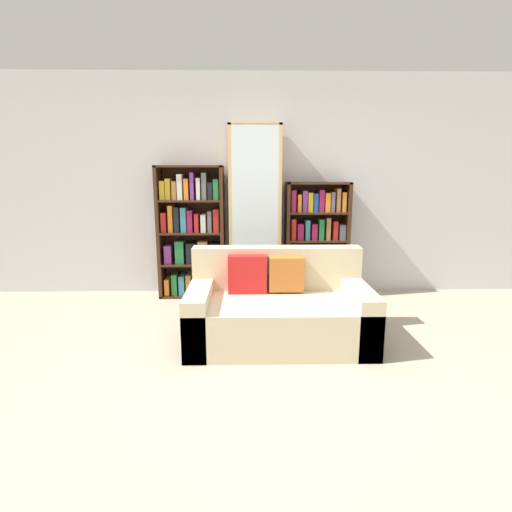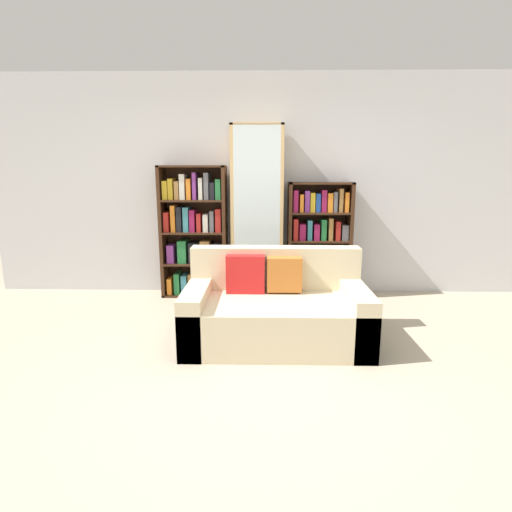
{
  "view_description": "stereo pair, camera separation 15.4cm",
  "coord_description": "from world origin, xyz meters",
  "px_view_note": "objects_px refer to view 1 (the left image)",
  "views": [
    {
      "loc": [
        -0.17,
        -2.76,
        1.52
      ],
      "look_at": [
        -0.09,
        1.37,
        0.65
      ],
      "focal_mm": 28.0,
      "sensor_mm": 36.0,
      "label": 1
    },
    {
      "loc": [
        -0.02,
        -2.76,
        1.52
      ],
      "look_at": [
        -0.09,
        1.37,
        0.65
      ],
      "focal_mm": 28.0,
      "sensor_mm": 36.0,
      "label": 2
    }
  ],
  "objects_px": {
    "bookshelf_right": "(316,241)",
    "bookshelf_left": "(192,235)",
    "display_cabinet": "(255,214)",
    "couch": "(278,310)",
    "wine_bottle": "(300,295)"
  },
  "relations": [
    {
      "from": "bookshelf_right",
      "to": "bookshelf_left",
      "type": "bearing_deg",
      "value": -180.0
    },
    {
      "from": "couch",
      "to": "bookshelf_right",
      "type": "distance_m",
      "value": 1.55
    },
    {
      "from": "display_cabinet",
      "to": "couch",
      "type": "bearing_deg",
      "value": -82.03
    },
    {
      "from": "display_cabinet",
      "to": "bookshelf_right",
      "type": "height_order",
      "value": "display_cabinet"
    },
    {
      "from": "couch",
      "to": "bookshelf_left",
      "type": "bearing_deg",
      "value": 124.96
    },
    {
      "from": "couch",
      "to": "display_cabinet",
      "type": "height_order",
      "value": "display_cabinet"
    },
    {
      "from": "wine_bottle",
      "to": "bookshelf_right",
      "type": "bearing_deg",
      "value": 65.21
    },
    {
      "from": "bookshelf_left",
      "to": "couch",
      "type": "bearing_deg",
      "value": -55.04
    },
    {
      "from": "bookshelf_left",
      "to": "display_cabinet",
      "type": "bearing_deg",
      "value": -1.17
    },
    {
      "from": "couch",
      "to": "display_cabinet",
      "type": "xyz_separation_m",
      "value": [
        -0.19,
        1.36,
        0.74
      ]
    },
    {
      "from": "bookshelf_left",
      "to": "bookshelf_right",
      "type": "bearing_deg",
      "value": 0.0
    },
    {
      "from": "bookshelf_right",
      "to": "wine_bottle",
      "type": "bearing_deg",
      "value": -114.79
    },
    {
      "from": "bookshelf_right",
      "to": "wine_bottle",
      "type": "height_order",
      "value": "bookshelf_right"
    },
    {
      "from": "display_cabinet",
      "to": "wine_bottle",
      "type": "xyz_separation_m",
      "value": [
        0.51,
        -0.53,
        -0.86
      ]
    },
    {
      "from": "bookshelf_right",
      "to": "couch",
      "type": "bearing_deg",
      "value": -112.38
    }
  ]
}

